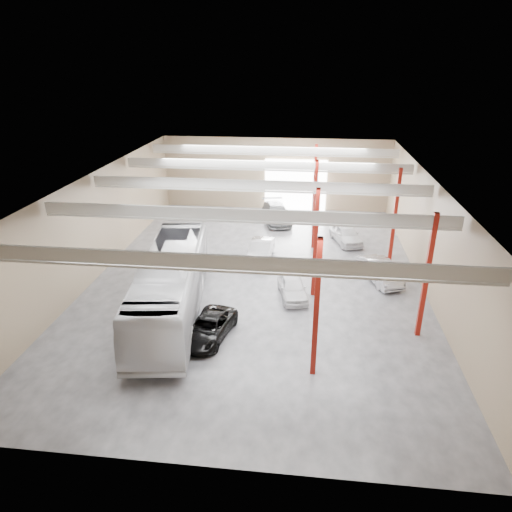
% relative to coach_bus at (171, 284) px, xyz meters
% --- Properties ---
extents(depot_shell, '(22.12, 32.12, 7.06)m').
position_rel_coach_bus_xyz_m(depot_shell, '(4.60, 5.64, 3.11)').
color(depot_shell, '#434348').
rests_on(depot_shell, ground).
extents(coach_bus, '(4.91, 13.71, 3.73)m').
position_rel_coach_bus_xyz_m(coach_bus, '(0.00, 0.00, 0.00)').
color(coach_bus, silver).
rests_on(coach_bus, ground).
extents(black_sedan, '(2.86, 4.69, 1.22)m').
position_rel_coach_bus_xyz_m(black_sedan, '(2.68, -2.42, -1.26)').
color(black_sedan, black).
rests_on(black_sedan, ground).
extents(car_row_a, '(2.36, 4.15, 1.33)m').
position_rel_coach_bus_xyz_m(car_row_a, '(6.96, 2.78, -1.20)').
color(car_row_a, white).
rests_on(car_row_a, ground).
extents(car_row_b, '(1.87, 4.47, 1.44)m').
position_rel_coach_bus_xyz_m(car_row_b, '(4.36, 8.38, -1.15)').
color(car_row_b, silver).
rests_on(car_row_b, ground).
extents(car_row_c, '(3.49, 5.91, 1.60)m').
position_rel_coach_bus_xyz_m(car_row_c, '(4.90, 17.16, -1.06)').
color(car_row_c, slate).
rests_on(car_row_c, ground).
extents(car_right_near, '(2.89, 4.61, 1.43)m').
position_rel_coach_bus_xyz_m(car_right_near, '(12.76, 5.69, -1.15)').
color(car_right_near, '#A6A6AA').
rests_on(car_right_near, ground).
extents(car_right_far, '(2.93, 4.64, 1.47)m').
position_rel_coach_bus_xyz_m(car_right_far, '(10.92, 12.58, -1.13)').
color(car_right_far, silver).
rests_on(car_right_far, ground).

